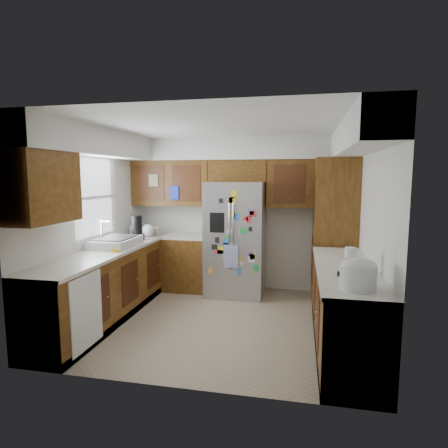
% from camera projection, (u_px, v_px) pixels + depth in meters
% --- Properties ---
extents(floor, '(3.60, 3.60, 0.00)m').
position_uv_depth(floor, '(220.00, 321.00, 4.90)').
color(floor, tan).
rests_on(floor, ground).
extents(room_shell, '(3.64, 3.24, 2.52)m').
position_uv_depth(room_shell, '(218.00, 181.00, 5.05)').
color(room_shell, silver).
rests_on(room_shell, ground).
extents(left_counter_run, '(1.36, 3.20, 0.92)m').
position_uv_depth(left_counter_run, '(124.00, 283.00, 5.15)').
color(left_counter_run, '#3E240B').
rests_on(left_counter_run, ground).
extents(right_counter_run, '(0.63, 2.25, 0.92)m').
position_uv_depth(right_counter_run, '(344.00, 311.00, 4.09)').
color(right_counter_run, '#3E240B').
rests_on(right_counter_run, ground).
extents(pantry, '(0.60, 0.90, 2.15)m').
position_uv_depth(pantry, '(334.00, 231.00, 5.59)').
color(pantry, '#3E240B').
rests_on(pantry, ground).
extents(fridge, '(0.90, 0.79, 1.80)m').
position_uv_depth(fridge, '(236.00, 239.00, 5.96)').
color(fridge, '#AFAFB4').
rests_on(fridge, ground).
extents(bridge_cabinet, '(0.96, 0.34, 0.35)m').
position_uv_depth(bridge_cabinet, '(238.00, 171.00, 6.04)').
color(bridge_cabinet, '#3E240B').
rests_on(bridge_cabinet, fridge).
extents(fridge_top_items, '(0.74, 0.34, 0.30)m').
position_uv_depth(fridge_top_items, '(232.00, 152.00, 6.03)').
color(fridge_top_items, blue).
rests_on(fridge_top_items, bridge_cabinet).
extents(sink_assembly, '(0.52, 0.72, 0.37)m').
position_uv_depth(sink_assembly, '(115.00, 242.00, 5.17)').
color(sink_assembly, white).
rests_on(sink_assembly, left_counter_run).
extents(left_counter_clutter, '(0.42, 0.83, 0.38)m').
position_uv_depth(left_counter_clutter, '(141.00, 230.00, 5.88)').
color(left_counter_clutter, black).
rests_on(left_counter_clutter, left_counter_run).
extents(rice_cooker, '(0.33, 0.32, 0.28)m').
position_uv_depth(rice_cooker, '(358.00, 272.00, 3.22)').
color(rice_cooker, silver).
rests_on(rice_cooker, right_counter_run).
extents(paper_towel, '(0.11, 0.11, 0.26)m').
position_uv_depth(paper_towel, '(350.00, 260.00, 3.78)').
color(paper_towel, white).
rests_on(paper_towel, right_counter_run).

